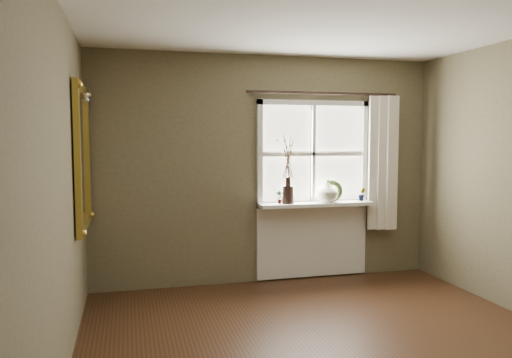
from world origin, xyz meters
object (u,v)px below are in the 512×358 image
object	(u,v)px
cream_vase	(327,191)
gilt_mirror	(82,157)
dark_jug	(288,195)
wreath	(332,193)

from	to	relation	value
cream_vase	gilt_mirror	xyz separation A→B (m)	(-2.65, -0.49, 0.44)
gilt_mirror	cream_vase	bearing A→B (deg)	10.50
dark_jug	wreath	distance (m)	0.56
dark_jug	gilt_mirror	distance (m)	2.27
gilt_mirror	wreath	bearing A→B (deg)	11.04
wreath	gilt_mirror	xyz separation A→B (m)	(-2.73, -0.53, 0.47)
wreath	gilt_mirror	distance (m)	2.82
cream_vase	gilt_mirror	world-z (taller)	gilt_mirror
cream_vase	gilt_mirror	bearing A→B (deg)	-169.50
dark_jug	cream_vase	bearing A→B (deg)	0.00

